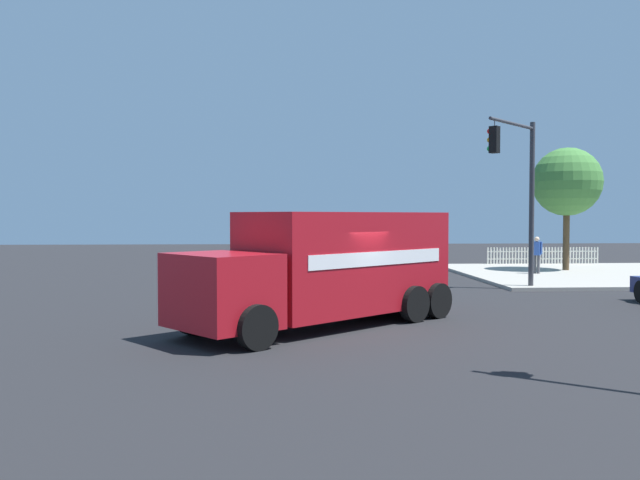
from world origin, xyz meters
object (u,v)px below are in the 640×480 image
delivery_truck (329,267)px  traffic_light_secondary (520,179)px  shade_tree_near (567,182)px  pedestrian_near_corner (537,252)px

delivery_truck → traffic_light_secondary: size_ratio=1.21×
traffic_light_secondary → shade_tree_near: size_ratio=1.03×
pedestrian_near_corner → shade_tree_near: (-2.28, -1.87, 3.46)m
traffic_light_secondary → shade_tree_near: bearing=-124.2°
traffic_light_secondary → delivery_truck: bearing=42.8°
delivery_truck → pedestrian_near_corner: 17.35m
delivery_truck → traffic_light_secondary: bearing=-137.2°
traffic_light_secondary → shade_tree_near: 9.65m
delivery_truck → traffic_light_secondary: (-7.87, -7.30, 2.77)m
traffic_light_secondary → shade_tree_near: (-5.42, -7.98, 0.29)m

